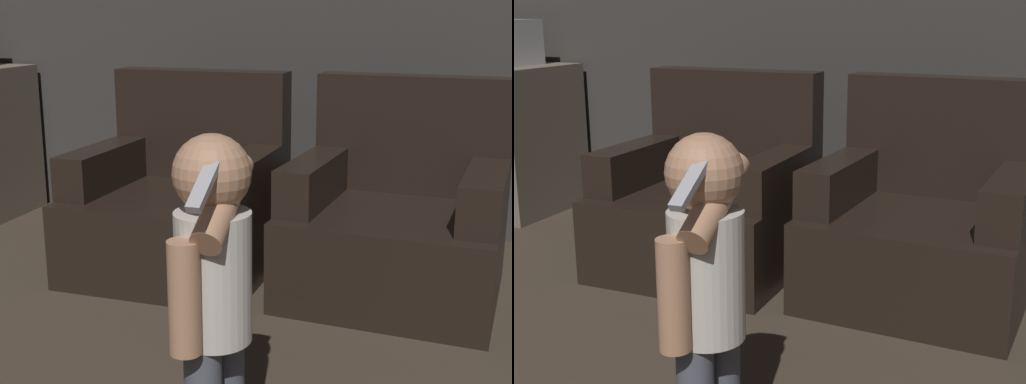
# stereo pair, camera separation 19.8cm
# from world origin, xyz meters

# --- Properties ---
(armchair_left) EXTENTS (0.90, 0.86, 0.93)m
(armchair_left) POSITION_xyz_m (-0.80, 3.63, 0.31)
(armchair_left) COLOR black
(armchair_left) RESTS_ON ground_plane
(armchair_right) EXTENTS (0.95, 0.92, 0.93)m
(armchair_right) POSITION_xyz_m (0.22, 3.63, 0.31)
(armchair_right) COLOR black
(armchair_right) RESTS_ON ground_plane
(person_toddler) EXTENTS (0.20, 0.35, 0.92)m
(person_toddler) POSITION_xyz_m (-0.11, 2.20, 0.54)
(person_toddler) COLOR #474C56
(person_toddler) RESTS_ON ground_plane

